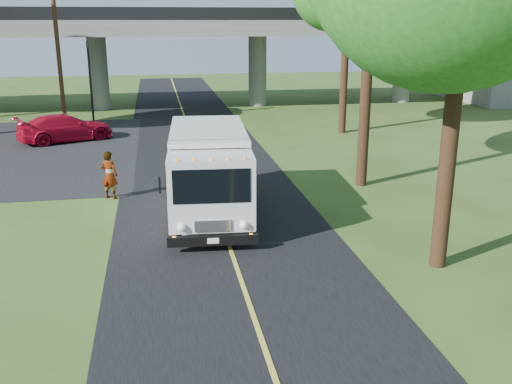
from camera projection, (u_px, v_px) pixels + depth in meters
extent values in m
plane|color=#334A1A|center=(247.00, 298.00, 13.91)|extent=(120.00, 120.00, 0.00)
cube|color=black|center=(208.00, 185.00, 23.33)|extent=(7.00, 90.00, 0.02)
cube|color=gold|center=(208.00, 185.00, 23.32)|extent=(0.12, 90.00, 0.01)
cube|color=slate|center=(178.00, 27.00, 42.32)|extent=(50.00, 9.00, 1.20)
cube|color=black|center=(181.00, 13.00, 37.91)|extent=(50.00, 0.25, 0.80)
cube|color=black|center=(175.00, 14.00, 46.21)|extent=(50.00, 0.25, 0.80)
cube|color=slate|center=(482.00, 64.00, 47.36)|extent=(4.00, 10.00, 6.00)
cylinder|color=slate|center=(99.00, 73.00, 42.28)|extent=(1.40, 1.40, 5.40)
cylinder|color=slate|center=(257.00, 71.00, 44.28)|extent=(1.40, 1.40, 5.40)
cylinder|color=slate|center=(403.00, 68.00, 46.28)|extent=(1.40, 1.40, 5.40)
cylinder|color=black|center=(91.00, 83.00, 36.65)|extent=(0.14, 0.14, 5.20)
imported|color=black|center=(88.00, 51.00, 36.07)|extent=(0.18, 0.22, 1.10)
cylinder|color=#472D19|center=(59.00, 55.00, 33.97)|extent=(0.26, 0.26, 9.00)
cylinder|color=#382314|center=(450.00, 141.00, 14.75)|extent=(0.44, 0.44, 7.00)
cylinder|color=#382314|center=(366.00, 90.00, 22.31)|extent=(0.44, 0.44, 7.70)
cylinder|color=#382314|center=(344.00, 76.00, 33.29)|extent=(0.44, 0.44, 6.65)
cube|color=silver|center=(208.00, 160.00, 20.16)|extent=(2.85, 4.80, 2.37)
cube|color=silver|center=(211.00, 188.00, 17.08)|extent=(2.65, 2.07, 2.16)
cube|color=black|center=(212.00, 186.00, 16.10)|extent=(2.21, 0.24, 1.00)
cube|color=black|center=(213.00, 240.00, 16.46)|extent=(2.64, 0.37, 0.29)
cube|color=silver|center=(209.00, 202.00, 20.18)|extent=(2.95, 6.27, 0.19)
cylinder|color=black|center=(177.00, 224.00, 17.52)|extent=(0.36, 0.97, 0.95)
cylinder|color=black|center=(246.00, 222.00, 17.73)|extent=(0.36, 0.97, 0.95)
cylinder|color=black|center=(180.00, 185.00, 21.73)|extent=(0.36, 0.97, 0.95)
cylinder|color=black|center=(236.00, 183.00, 21.94)|extent=(0.36, 0.97, 0.95)
imported|color=#AC0A22|center=(65.00, 128.00, 31.62)|extent=(5.59, 4.03, 1.50)
imported|color=gray|center=(109.00, 175.00, 21.40)|extent=(0.79, 0.69, 1.83)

